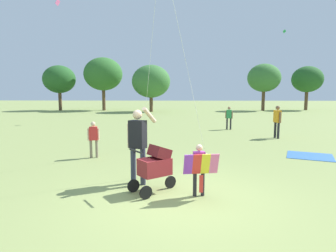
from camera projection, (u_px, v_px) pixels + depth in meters
ground_plane at (179, 200)px, 5.80m from camera, size 120.00×120.00×0.00m
treeline_distant at (165, 78)px, 31.67m from camera, size 31.47×6.54×5.87m
child_with_butterfly_kite at (199, 166)px, 5.91m from camera, size 0.72×0.40×1.09m
person_adult_flyer at (138, 140)px, 6.69m from camera, size 0.69×0.51×1.83m
stroller at (155, 164)px, 6.19m from camera, size 1.04×0.91×1.03m
person_red_shirt at (229, 116)px, 16.29m from camera, size 0.41×0.23×1.30m
person_sitting_far at (93, 137)px, 9.38m from camera, size 0.38×0.21×1.19m
person_couple_left at (277, 119)px, 13.26m from camera, size 0.29×0.47×1.51m
picnic_blanket at (310, 156)px, 9.66m from camera, size 1.78×1.69×0.02m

